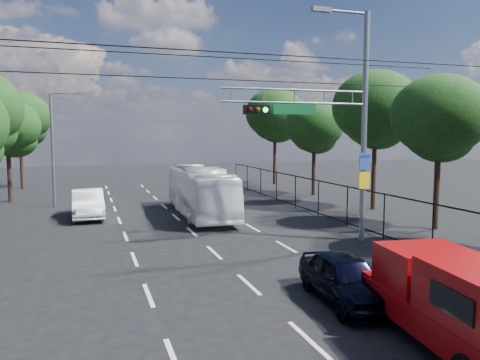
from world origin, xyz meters
name	(u,v)px	position (x,y,z in m)	size (l,w,h in m)	color
ground	(308,340)	(0.00, 0.00, 0.00)	(120.00, 120.00, 0.00)	black
lane_markings	(183,224)	(0.00, 14.00, 0.01)	(6.12, 38.00, 0.01)	beige
signal_mast	(339,116)	(5.28, 7.99, 5.24)	(6.43, 0.39, 9.50)	slate
streetlight_left	(55,143)	(-6.33, 22.00, 3.94)	(2.09, 0.22, 7.08)	slate
utility_wires	(208,63)	(0.00, 8.83, 7.23)	(22.00, 5.04, 0.74)	black
fence_right	(335,202)	(7.60, 12.17, 1.03)	(0.06, 34.03, 2.00)	black
tree_right_b	(439,123)	(11.22, 9.02, 5.06)	(4.50, 4.50, 7.31)	black
tree_right_c	(375,113)	(11.82, 15.02, 5.73)	(5.10, 5.10, 8.29)	black
tree_right_d	(314,129)	(11.42, 22.02, 4.85)	(4.32, 4.32, 7.02)	black
tree_right_e	(275,118)	(11.62, 30.02, 5.94)	(5.28, 5.28, 8.58)	black
tree_left_d	(8,131)	(-9.38, 25.02, 4.72)	(4.20, 4.20, 6.83)	black
tree_left_e	(20,121)	(-9.58, 33.02, 5.53)	(4.92, 4.92, 7.99)	black
red_pickup	(460,301)	(2.75, -1.46, 1.08)	(2.63, 5.64, 2.03)	black
navy_hatchback	(346,278)	(2.00, 1.78, 0.66)	(1.56, 3.88, 1.32)	black
white_bus	(200,191)	(1.45, 16.32, 1.34)	(2.26, 9.64, 2.69)	silver
white_van	(88,204)	(-4.54, 17.46, 0.76)	(1.60, 4.60, 1.52)	white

